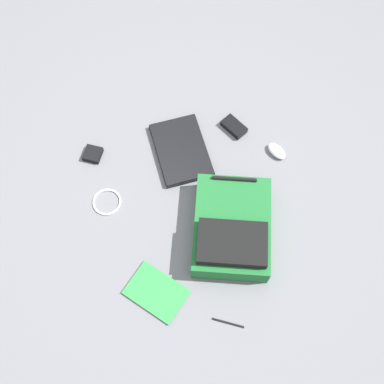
# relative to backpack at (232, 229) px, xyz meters

# --- Properties ---
(ground_plane) EXTENTS (3.96, 3.96, 0.00)m
(ground_plane) POSITION_rel_backpack_xyz_m (0.05, 0.28, -0.07)
(ground_plane) COLOR slate
(backpack) EXTENTS (0.56, 0.51, 0.17)m
(backpack) POSITION_rel_backpack_xyz_m (0.00, 0.00, 0.00)
(backpack) COLOR #1E662D
(backpack) RESTS_ON ground_plane
(laptop) EXTENTS (0.42, 0.43, 0.03)m
(laptop) POSITION_rel_backpack_xyz_m (0.25, 0.43, -0.06)
(laptop) COLOR black
(laptop) RESTS_ON ground_plane
(book_red) EXTENTS (0.18, 0.26, 0.01)m
(book_red) POSITION_rel_backpack_xyz_m (-0.40, 0.14, -0.07)
(book_red) COLOR silver
(book_red) RESTS_ON ground_plane
(computer_mouse) EXTENTS (0.09, 0.12, 0.04)m
(computer_mouse) POSITION_rel_backpack_xyz_m (0.49, 0.02, -0.05)
(computer_mouse) COLOR silver
(computer_mouse) RESTS_ON ground_plane
(cable_coil) EXTENTS (0.14, 0.14, 0.01)m
(cable_coil) POSITION_rel_backpack_xyz_m (-0.17, 0.58, -0.07)
(cable_coil) COLOR silver
(cable_coil) RESTS_ON ground_plane
(power_brick) EXTENTS (0.10, 0.14, 0.03)m
(power_brick) POSITION_rel_backpack_xyz_m (0.50, 0.27, -0.06)
(power_brick) COLOR black
(power_brick) RESTS_ON ground_plane
(pen_black) EXTENTS (0.05, 0.14, 0.01)m
(pen_black) POSITION_rel_backpack_xyz_m (-0.35, -0.19, -0.07)
(pen_black) COLOR black
(pen_black) RESTS_ON ground_plane
(earbud_pouch) EXTENTS (0.10, 0.10, 0.03)m
(earbud_pouch) POSITION_rel_backpack_xyz_m (-0.00, 0.79, -0.06)
(earbud_pouch) COLOR black
(earbud_pouch) RESTS_ON ground_plane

